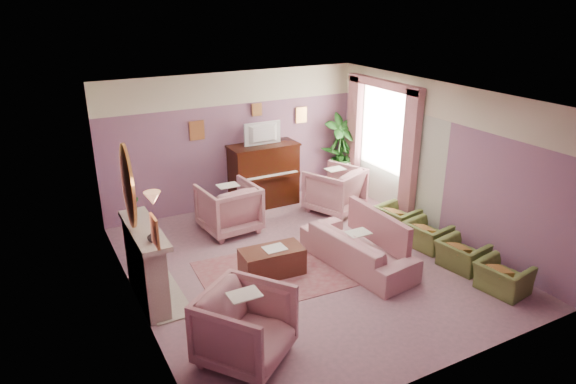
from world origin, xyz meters
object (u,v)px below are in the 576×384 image
floral_armchair_right (335,188)px  olive_chair_d (397,215)px  floral_armchair_left (229,205)px  olive_chair_b (462,251)px  coffee_table (272,262)px  olive_chair_a (503,273)px  sofa (358,242)px  piano (264,176)px  olive_chair_c (427,232)px  television (264,132)px  side_table (340,176)px  floral_armchair_front (245,323)px

floral_armchair_right → olive_chair_d: 1.46m
floral_armchair_left → olive_chair_b: bearing=-48.1°
coffee_table → floral_armchair_left: floral_armchair_left is taller
olive_chair_a → sofa: bearing=130.6°
piano → olive_chair_c: bearing=-62.2°
television → sofa: size_ratio=0.38×
olive_chair_c → floral_armchair_left: bearing=140.6°
olive_chair_c → olive_chair_d: (0.00, 0.82, 0.00)m
side_table → floral_armchair_left: bearing=-164.9°
floral_armchair_left → floral_armchair_right: bearing=-3.6°
olive_chair_b → piano: bearing=112.7°
olive_chair_a → olive_chair_c: size_ratio=1.00×
coffee_table → olive_chair_d: 2.85m
olive_chair_a → olive_chair_b: bearing=90.0°
olive_chair_c → olive_chair_d: bearing=90.0°
television → side_table: 2.27m
coffee_table → olive_chair_a: (2.83, -2.10, 0.09)m
coffee_table → olive_chair_a: size_ratio=1.39×
piano → floral_armchair_right: piano is taller
piano → olive_chair_c: (1.67, -3.17, -0.34)m
television → floral_armchair_front: size_ratio=0.78×
sofa → olive_chair_a: bearing=-49.4°
olive_chair_b → coffee_table: bearing=155.7°
floral_armchair_front → olive_chair_c: floral_armchair_front is taller
olive_chair_b → side_table: (0.22, 3.95, 0.04)m
piano → olive_chair_d: 2.90m
piano → floral_armchair_front: (-2.36, -4.39, -0.14)m
television → coffee_table: television is taller
floral_armchair_front → olive_chair_d: (4.02, 2.04, -0.20)m
piano → floral_armchair_left: piano is taller
piano → olive_chair_b: size_ratio=1.95×
floral_armchair_front → side_table: 6.08m
olive_chair_d → floral_armchair_front: bearing=-153.1°
television → olive_chair_b: size_ratio=1.11×
television → olive_chair_b: (1.67, -3.94, -1.29)m
olive_chair_a → olive_chair_c: same height
olive_chair_b → floral_armchair_front: bearing=-174.3°
olive_chair_a → olive_chair_c: 1.64m
television → olive_chair_b: 4.46m
floral_armchair_right → floral_armchair_front: 4.86m
olive_chair_c → floral_armchair_front: bearing=-163.1°
coffee_table → olive_chair_c: 2.87m
floral_armchair_left → olive_chair_b: 4.21m
floral_armchair_left → piano: bearing=36.9°
floral_armchair_right → side_table: floral_armchair_right is taller
floral_armchair_right → olive_chair_d: bearing=-68.1°
side_table → television: bearing=-179.7°
coffee_table → floral_armchair_front: (-1.19, -1.68, 0.29)m
floral_armchair_right → olive_chair_b: size_ratio=1.43×
floral_armchair_left → floral_armchair_right: (2.27, -0.14, 0.00)m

